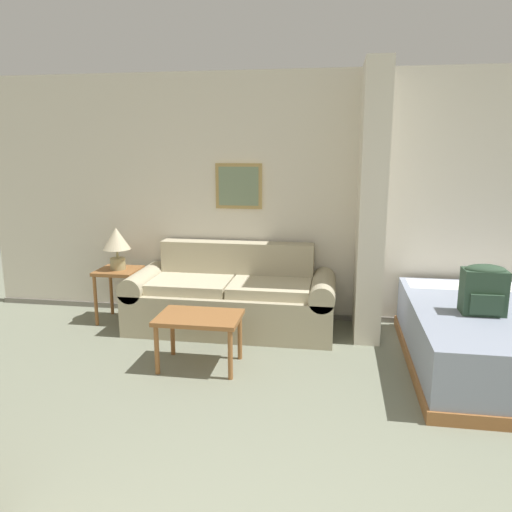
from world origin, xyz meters
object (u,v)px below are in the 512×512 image
at_px(bed, 502,339).
at_px(coffee_table, 199,322).
at_px(table_lamp, 117,242).
at_px(couch, 232,298).
at_px(backpack, 484,288).

bearing_deg(bed, coffee_table, -172.05).
height_order(table_lamp, bed, table_lamp).
bearing_deg(table_lamp, couch, -1.30).
bearing_deg(bed, couch, 165.90).
distance_m(couch, table_lamp, 1.35).
relative_size(table_lamp, backpack, 1.10).
distance_m(table_lamp, backpack, 3.53).
xyz_separation_m(couch, table_lamp, (-1.24, 0.03, 0.55)).
relative_size(coffee_table, bed, 0.35).
height_order(coffee_table, table_lamp, table_lamp).
distance_m(couch, backpack, 2.37).
bearing_deg(table_lamp, backpack, -12.59).
bearing_deg(coffee_table, table_lamp, 139.43).
distance_m(coffee_table, table_lamp, 1.59).
xyz_separation_m(couch, bed, (2.43, -0.61, -0.05)).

